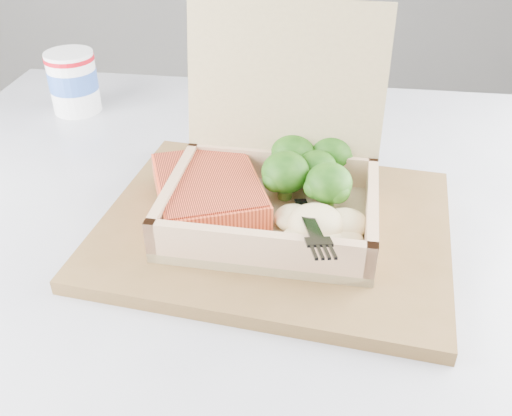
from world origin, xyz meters
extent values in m
cube|color=#ADB0B7|center=(-0.65, 0.08, 0.75)|extent=(1.13, 1.13, 0.03)
cube|color=brown|center=(-0.62, 0.11, 0.77)|extent=(0.43, 0.39, 0.01)
cube|color=tan|center=(-0.62, 0.10, 0.78)|extent=(0.25, 0.22, 0.01)
cube|color=tan|center=(-0.71, 0.14, 0.80)|extent=(0.06, 0.15, 0.04)
cube|color=tan|center=(-0.53, 0.07, 0.80)|extent=(0.06, 0.15, 0.04)
cube|color=tan|center=(-0.65, 0.03, 0.80)|extent=(0.20, 0.08, 0.04)
cube|color=tan|center=(-0.60, 0.17, 0.80)|extent=(0.20, 0.08, 0.04)
cube|color=tan|center=(-0.59, 0.19, 0.90)|extent=(0.21, 0.11, 0.16)
cube|color=#EF5C2E|center=(-0.68, 0.14, 0.80)|extent=(0.11, 0.14, 0.03)
ellipsoid|color=beige|center=(-0.59, 0.06, 0.80)|extent=(0.09, 0.07, 0.03)
cube|color=black|center=(-0.59, 0.11, 0.81)|extent=(0.02, 0.11, 0.03)
cube|color=black|center=(-0.60, 0.04, 0.81)|extent=(0.03, 0.05, 0.02)
cylinder|color=white|center=(-0.84, 0.45, 0.81)|extent=(0.07, 0.07, 0.09)
cylinder|color=#2F55AE|center=(-0.84, 0.45, 0.81)|extent=(0.07, 0.07, 0.03)
cylinder|color=#AD0612|center=(-0.84, 0.45, 0.84)|extent=(0.07, 0.07, 0.01)
cube|color=white|center=(-0.53, 0.26, 0.76)|extent=(0.14, 0.15, 0.00)
camera|label=1|loc=(-0.72, -0.35, 1.12)|focal=40.00mm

